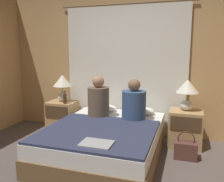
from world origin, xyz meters
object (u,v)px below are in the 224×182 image
Objects in this scene: nightstand_right at (185,128)px; handbag_on_floor at (186,150)px; nightstand_left at (63,117)px; lamp_left at (63,84)px; beer_bottle_on_left_stand at (65,99)px; pillow_left at (102,107)px; laptop_on_bed at (97,144)px; person_right_in_bed at (134,104)px; pillow_right at (139,110)px; lamp_right at (187,90)px; bed at (106,140)px; person_left_in_bed at (98,100)px.

handbag_on_floor is at bearing -87.45° from nightstand_right.
nightstand_left is 1.18× the size of lamp_left.
lamp_left is 2.35m from handbag_on_floor.
handbag_on_floor is at bearing -8.99° from beer_bottle_on_left_stand.
laptop_on_bed is at bearing -72.25° from pillow_left.
pillow_left is (0.75, 0.04, -0.39)m from lamp_left.
nightstand_right is (2.15, 0.00, 0.00)m from nightstand_left.
person_right_in_bed is at bearing -6.95° from beer_bottle_on_left_stand.
lamp_right is at bearing -3.44° from pillow_right.
nightstand_left and nightstand_right have the same top height.
person_right_in_bed is (0.31, 0.40, 0.47)m from bed.
nightstand_left reaches higher than handbag_on_floor.
person_left_in_bed is at bearing -166.40° from lamp_right.
person_right_in_bed is at bearing -157.01° from lamp_right.
laptop_on_bed reaches higher than bed.
nightstand_left is 0.90× the size of person_right_in_bed.
laptop_on_bed is at bearing -122.50° from lamp_right.
lamp_right reaches higher than pillow_right.
beer_bottle_on_left_stand is 2.13m from handbag_on_floor.
lamp_right is 0.96× the size of pillow_left.
nightstand_right is 1.18× the size of lamp_left.
nightstand_left is 1.18× the size of lamp_right.
pillow_right is (0.33, 0.77, 0.28)m from bed.
pillow_right is (1.40, 0.04, -0.39)m from lamp_left.
person_left_in_bed is at bearing -168.18° from nightstand_right.
lamp_left is 0.96× the size of pillow_left.
lamp_right reaches higher than bed.
nightstand_left is 0.96m from person_left_in_bed.
person_right_in_bed is at bearing 0.00° from person_left_in_bed.
person_right_in_bed is at bearing 81.74° from laptop_on_bed.
person_left_in_bed reaches higher than laptop_on_bed.
nightstand_right is 1.61× the size of laptop_on_bed.
laptop_on_bed is (0.15, -0.73, 0.26)m from bed.
person_right_in_bed is (-0.76, -0.28, 0.40)m from nightstand_right.
person_right_in_bed is 2.76× the size of beer_bottle_on_left_stand.
beer_bottle_on_left_stand reaches higher than bed.
person_right_in_bed is (0.64, -0.37, 0.19)m from pillow_left.
bed is at bearing -56.92° from person_left_in_bed.
person_right_in_bed reaches higher than lamp_left.
lamp_right is 1.37× the size of laptop_on_bed.
beer_bottle_on_left_stand reaches higher than nightstand_left.
nightstand_right is 0.48m from handbag_on_floor.
lamp_right is 0.96× the size of pillow_right.
pillow_right is (-0.75, 0.04, -0.39)m from lamp_right.
nightstand_right is 1.43m from person_left_in_bed.
person_left_in_bed reaches higher than bed.
person_right_in_bed is at bearing -159.85° from nightstand_right.
nightstand_left is at bearing 180.00° from nightstand_right.
bed is 0.79m from laptop_on_bed.
lamp_left is 0.89m from person_left_in_bed.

